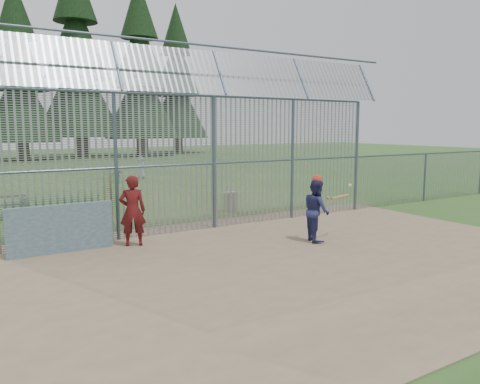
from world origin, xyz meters
TOP-DOWN VIEW (x-y plane):
  - ground at (0.00, 0.00)m, footprint 120.00×120.00m
  - dirt_infield at (0.00, -0.50)m, footprint 14.00×10.00m
  - dugout_wall at (-4.60, 2.90)m, footprint 2.50×0.12m
  - batter at (1.53, 0.55)m, footprint 0.87×0.98m
  - onlooker at (-2.87, 2.66)m, footprint 0.78×0.63m
  - bg_kid_standing at (2.90, 18.02)m, footprint 0.78×0.75m
  - bg_kid_seated at (1.07, 16.72)m, footprint 0.57×0.35m
  - batting_gear at (1.67, 0.52)m, footprint 1.32×0.43m
  - trash_can at (1.82, 5.60)m, footprint 0.56×0.56m
  - backstop_fence at (1.81, 3.43)m, footprint 20.09×0.81m
  - conifer_row at (1.93, 41.51)m, footprint 38.48×12.26m

SIDE VIEW (x-z plane):
  - ground at x=0.00m, z-range 0.00..0.00m
  - dirt_infield at x=0.00m, z-range 0.00..0.02m
  - trash_can at x=1.82m, z-range -0.03..0.79m
  - bg_kid_seated at x=1.07m, z-range 0.00..0.90m
  - dugout_wall at x=-4.60m, z-range 0.02..1.22m
  - bg_kid_standing at x=2.90m, z-range 0.00..1.35m
  - batter at x=1.53m, z-range 0.02..1.70m
  - onlooker at x=-2.87m, z-range 0.02..1.87m
  - batting_gear at x=1.67m, z-range 1.26..1.92m
  - backstop_fence at x=1.81m, z-range -0.29..5.01m
  - conifer_row at x=1.93m, z-range 0.73..20.93m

